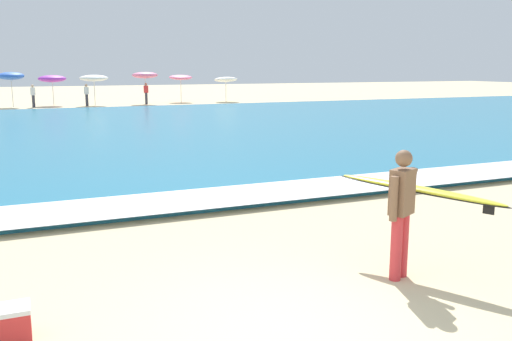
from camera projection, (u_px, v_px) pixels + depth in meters
The scene contains 14 objects.
ground_plane at pixel (285, 334), 5.78m from camera, with size 160.00×160.00×0.00m, color beige.
sea at pixel (86, 132), 22.95m from camera, with size 120.00×28.00×0.14m, color teal.
surf_foam at pixel (160, 202), 10.82m from camera, with size 120.00×1.74×0.01m, color white.
surfer_with_board at pixel (409, 201), 7.30m from camera, with size 1.36×2.32×1.73m.
beach_umbrella_2 at pixel (11, 76), 38.04m from camera, with size 1.76×1.77×2.44m.
beach_umbrella_3 at pixel (52, 79), 39.58m from camera, with size 1.95×1.95×2.19m.
beach_umbrella_4 at pixel (94, 78), 39.66m from camera, with size 2.02×2.02×2.20m.
beach_umbrella_5 at pixel (145, 75), 41.17m from camera, with size 1.93×1.94×2.41m.
beach_umbrella_6 at pixel (181, 77), 43.74m from camera, with size 1.84×1.86×2.19m.
beach_umbrella_7 at pixel (226, 80), 44.42m from camera, with size 1.87×1.89×2.04m.
beachgoer_near_row_left at pixel (146, 93), 41.46m from camera, with size 0.32×0.20×1.58m.
beachgoer_near_row_mid at pixel (87, 94), 39.05m from camera, with size 0.32×0.20×1.58m.
beachgoer_near_row_right at pixel (33, 95), 37.88m from camera, with size 0.32×0.20×1.58m.
cooler_box at pixel (6, 325), 5.60m from camera, with size 0.49×0.35×0.37m.
Camera 1 is at (-2.38, -4.81, 2.78)m, focal length 38.49 mm.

